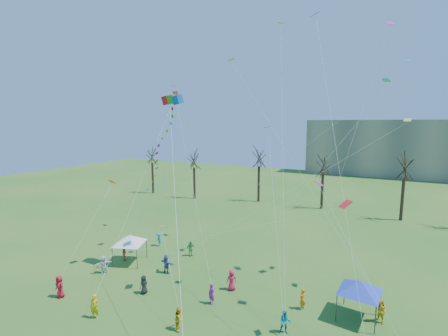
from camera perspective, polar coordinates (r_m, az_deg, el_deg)
The scene contains 7 objects.
distant_building at distance 97.35m, azimuth 33.24°, elevation 2.96°, with size 60.00×14.00×15.00m, color gray.
bare_tree_row at distance 52.12m, azimuth 15.39°, elevation -0.13°, with size 67.97×8.85×10.13m.
big_box_kite at distance 28.08m, azimuth -11.14°, elevation 2.94°, with size 5.76×6.97×20.49m.
canopy_tent_white at distance 33.81m, azimuth -16.90°, elevation -12.38°, with size 3.67×3.67×2.92m.
canopy_tent_blue at distance 25.98m, azimuth 23.60°, elevation -19.23°, with size 3.89×3.89×2.93m.
festival_crowd at distance 27.02m, azimuth -3.75°, elevation -21.30°, with size 25.99×13.74×1.86m.
small_kites_aloft at distance 27.66m, azimuth 7.39°, elevation 8.47°, with size 26.12×16.88×33.25m.
Camera 1 is at (11.26, -14.53, 14.17)m, focal length 25.00 mm.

